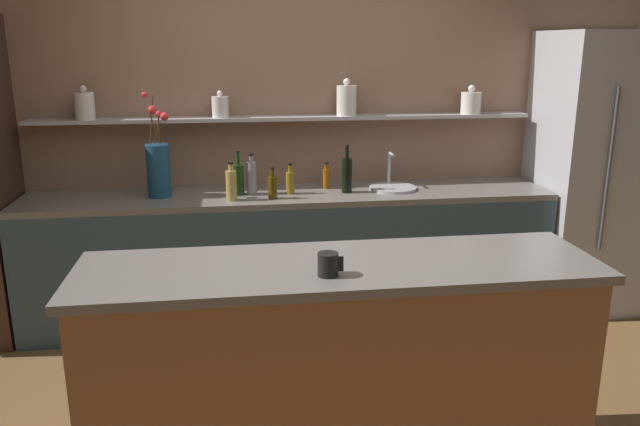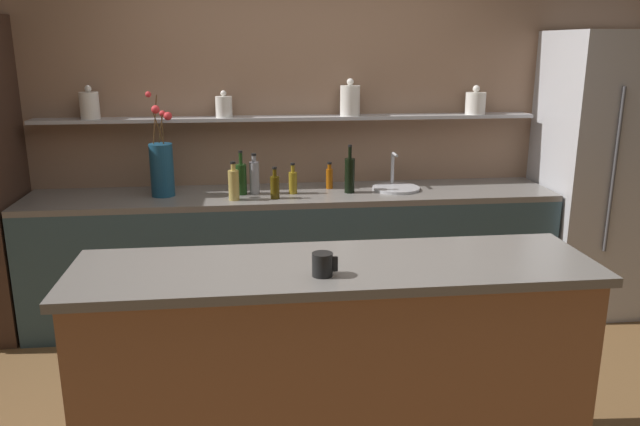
{
  "view_description": "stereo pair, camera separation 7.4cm",
  "coord_description": "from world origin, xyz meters",
  "px_view_note": "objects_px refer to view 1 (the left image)",
  "views": [
    {
      "loc": [
        -0.42,
        -2.93,
        1.91
      ],
      "look_at": [
        0.03,
        0.37,
        1.0
      ],
      "focal_mm": 35.0,
      "sensor_mm": 36.0,
      "label": 1
    },
    {
      "loc": [
        -0.35,
        -2.94,
        1.91
      ],
      "look_at": [
        0.03,
        0.37,
        1.0
      ],
      "focal_mm": 35.0,
      "sensor_mm": 36.0,
      "label": 2
    }
  ],
  "objects_px": {
    "refrigerator": "(597,173)",
    "coffee_mug": "(328,264)",
    "flower_vase": "(159,168)",
    "bottle_oil_4": "(290,182)",
    "bottle_oil_3": "(272,187)",
    "sink_fixture": "(393,186)",
    "bottle_wine_2": "(347,174)",
    "bottle_wine_6": "(239,179)",
    "bottle_sauce_0": "(326,177)",
    "bottle_spirit_1": "(252,177)",
    "bottle_spirit_5": "(231,185)"
  },
  "relations": [
    {
      "from": "bottle_spirit_1",
      "to": "coffee_mug",
      "type": "xyz_separation_m",
      "value": [
        0.24,
        -1.86,
        0.03
      ]
    },
    {
      "from": "bottle_wine_6",
      "to": "refrigerator",
      "type": "bearing_deg",
      "value": -0.63
    },
    {
      "from": "sink_fixture",
      "to": "bottle_sauce_0",
      "type": "xyz_separation_m",
      "value": [
        -0.46,
        0.09,
        0.06
      ]
    },
    {
      "from": "bottle_sauce_0",
      "to": "bottle_oil_3",
      "type": "xyz_separation_m",
      "value": [
        -0.4,
        -0.25,
        0.0
      ]
    },
    {
      "from": "bottle_spirit_1",
      "to": "bottle_wine_2",
      "type": "xyz_separation_m",
      "value": [
        0.65,
        -0.04,
        0.01
      ]
    },
    {
      "from": "bottle_spirit_1",
      "to": "bottle_oil_4",
      "type": "height_order",
      "value": "bottle_spirit_1"
    },
    {
      "from": "flower_vase",
      "to": "refrigerator",
      "type": "bearing_deg",
      "value": -0.87
    },
    {
      "from": "flower_vase",
      "to": "bottle_wine_2",
      "type": "relative_size",
      "value": 2.09
    },
    {
      "from": "refrigerator",
      "to": "coffee_mug",
      "type": "height_order",
      "value": "refrigerator"
    },
    {
      "from": "refrigerator",
      "to": "bottle_oil_4",
      "type": "height_order",
      "value": "refrigerator"
    },
    {
      "from": "bottle_wine_2",
      "to": "sink_fixture",
      "type": "bearing_deg",
      "value": 9.06
    },
    {
      "from": "bottle_sauce_0",
      "to": "coffee_mug",
      "type": "height_order",
      "value": "coffee_mug"
    },
    {
      "from": "bottle_oil_3",
      "to": "bottle_oil_4",
      "type": "bearing_deg",
      "value": 44.2
    },
    {
      "from": "flower_vase",
      "to": "bottle_oil_4",
      "type": "height_order",
      "value": "flower_vase"
    },
    {
      "from": "sink_fixture",
      "to": "bottle_spirit_5",
      "type": "height_order",
      "value": "bottle_spirit_5"
    },
    {
      "from": "refrigerator",
      "to": "bottle_oil_4",
      "type": "distance_m",
      "value": 2.24
    },
    {
      "from": "flower_vase",
      "to": "coffee_mug",
      "type": "bearing_deg",
      "value": -65.42
    },
    {
      "from": "refrigerator",
      "to": "coffee_mug",
      "type": "xyz_separation_m",
      "value": [
        -2.26,
        -1.83,
        0.07
      ]
    },
    {
      "from": "bottle_spirit_1",
      "to": "flower_vase",
      "type": "bearing_deg",
      "value": 179.03
    },
    {
      "from": "sink_fixture",
      "to": "bottle_wine_2",
      "type": "bearing_deg",
      "value": -170.94
    },
    {
      "from": "sink_fixture",
      "to": "bottle_spirit_1",
      "type": "xyz_separation_m",
      "value": [
        -0.99,
        -0.01,
        0.1
      ]
    },
    {
      "from": "bottle_wine_6",
      "to": "sink_fixture",
      "type": "bearing_deg",
      "value": 1.05
    },
    {
      "from": "flower_vase",
      "to": "sink_fixture",
      "type": "relative_size",
      "value": 2.09
    },
    {
      "from": "bottle_spirit_5",
      "to": "bottle_sauce_0",
      "type": "bearing_deg",
      "value": 21.36
    },
    {
      "from": "bottle_oil_3",
      "to": "bottle_spirit_5",
      "type": "xyz_separation_m",
      "value": [
        -0.27,
        -0.01,
        0.02
      ]
    },
    {
      "from": "bottle_sauce_0",
      "to": "coffee_mug",
      "type": "distance_m",
      "value": 1.98
    },
    {
      "from": "flower_vase",
      "to": "bottle_sauce_0",
      "type": "xyz_separation_m",
      "value": [
        1.14,
        0.09,
        -0.12
      ]
    },
    {
      "from": "bottle_wine_2",
      "to": "coffee_mug",
      "type": "height_order",
      "value": "bottle_wine_2"
    },
    {
      "from": "refrigerator",
      "to": "bottle_sauce_0",
      "type": "xyz_separation_m",
      "value": [
        -1.97,
        0.13,
        0.0
      ]
    },
    {
      "from": "bottle_spirit_1",
      "to": "coffee_mug",
      "type": "relative_size",
      "value": 2.68
    },
    {
      "from": "bottle_oil_4",
      "to": "bottle_oil_3",
      "type": "bearing_deg",
      "value": -135.8
    },
    {
      "from": "refrigerator",
      "to": "coffee_mug",
      "type": "relative_size",
      "value": 19.3
    },
    {
      "from": "bottle_oil_3",
      "to": "sink_fixture",
      "type": "bearing_deg",
      "value": 10.86
    },
    {
      "from": "bottle_spirit_1",
      "to": "bottle_sauce_0",
      "type": "bearing_deg",
      "value": 10.5
    },
    {
      "from": "flower_vase",
      "to": "bottle_sauce_0",
      "type": "height_order",
      "value": "flower_vase"
    },
    {
      "from": "bottle_sauce_0",
      "to": "bottle_spirit_1",
      "type": "xyz_separation_m",
      "value": [
        -0.53,
        -0.1,
        0.04
      ]
    },
    {
      "from": "flower_vase",
      "to": "sink_fixture",
      "type": "bearing_deg",
      "value": 0.04
    },
    {
      "from": "refrigerator",
      "to": "bottle_oil_4",
      "type": "bearing_deg",
      "value": 179.77
    },
    {
      "from": "bottle_oil_4",
      "to": "refrigerator",
      "type": "bearing_deg",
      "value": -0.23
    },
    {
      "from": "bottle_sauce_0",
      "to": "bottle_oil_4",
      "type": "relative_size",
      "value": 0.89
    },
    {
      "from": "refrigerator",
      "to": "bottle_spirit_1",
      "type": "relative_size",
      "value": 7.19
    },
    {
      "from": "refrigerator",
      "to": "bottle_sauce_0",
      "type": "bearing_deg",
      "value": 176.1
    },
    {
      "from": "bottle_wine_2",
      "to": "flower_vase",
      "type": "bearing_deg",
      "value": 177.6
    },
    {
      "from": "flower_vase",
      "to": "bottle_oil_4",
      "type": "xyz_separation_m",
      "value": [
        0.87,
        -0.04,
        -0.11
      ]
    },
    {
      "from": "bottle_wine_2",
      "to": "bottle_wine_6",
      "type": "relative_size",
      "value": 1.1
    },
    {
      "from": "sink_fixture",
      "to": "bottle_wine_6",
      "type": "bearing_deg",
      "value": -178.95
    },
    {
      "from": "bottle_wine_6",
      "to": "coffee_mug",
      "type": "bearing_deg",
      "value": -79.83
    },
    {
      "from": "bottle_oil_4",
      "to": "coffee_mug",
      "type": "relative_size",
      "value": 2.05
    },
    {
      "from": "refrigerator",
      "to": "sink_fixture",
      "type": "height_order",
      "value": "refrigerator"
    },
    {
      "from": "flower_vase",
      "to": "bottle_sauce_0",
      "type": "distance_m",
      "value": 1.15
    }
  ]
}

